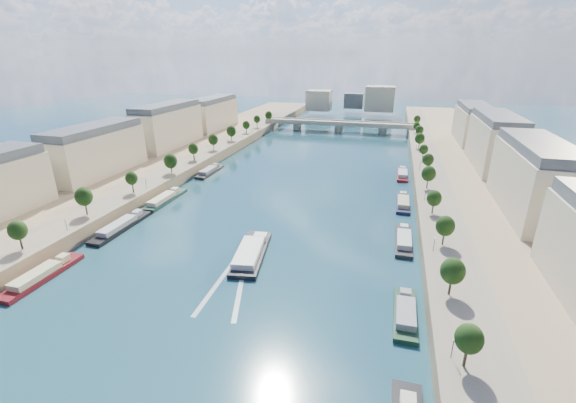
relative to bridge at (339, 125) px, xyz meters
The scene contains 17 objects.
ground 134.32m from the bridge, 90.00° to the right, with size 700.00×700.00×0.00m, color #0D2D3B.
quay_left 152.34m from the bridge, 118.21° to the right, with size 44.00×520.00×5.00m, color #9E8460.
quay_right 152.34m from the bridge, 61.79° to the right, with size 44.00×520.00×5.00m, color #9E8460.
pave_left 145.83m from the bridge, 113.01° to the right, with size 14.00×520.00×0.10m, color gray.
pave_right 145.83m from the bridge, 66.99° to the right, with size 14.00×520.00×0.10m, color gray.
trees_left 143.31m from the bridge, 112.58° to the right, with size 4.80×268.80×8.26m.
trees_right 135.96m from the bridge, 66.12° to the right, with size 4.80×268.80×8.26m.
lamps_left 153.51m from the bridge, 110.00° to the right, with size 0.36×200.36×4.28m.
lamps_right 139.51m from the bridge, 67.89° to the right, with size 0.36×200.36×4.28m.
buildings_left 149.31m from the bridge, 124.82° to the right, with size 16.00×226.00×23.20m.
buildings_right 149.31m from the bridge, 55.18° to the right, with size 16.00×226.00×23.20m.
skyline 85.89m from the bridge, 87.86° to the left, with size 79.00×42.00×22.00m.
bridge is the anchor object (origin of this frame).
tour_barge 195.69m from the bridge, 89.18° to the right, with size 11.60×27.50×3.70m.
wake 212.34m from the bridge, 89.25° to the right, with size 11.52×26.02×0.04m.
moored_barges_left 195.78m from the bridge, 103.44° to the right, with size 5.00×152.74×3.60m.
moored_barges_right 184.69m from the bridge, 75.73° to the right, with size 5.00×165.90×3.60m.
Camera 1 is at (38.93, -53.47, 54.77)m, focal length 24.00 mm.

